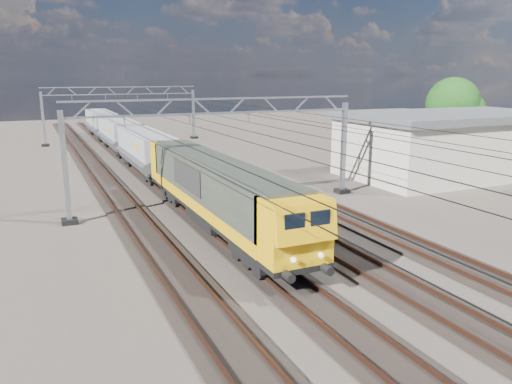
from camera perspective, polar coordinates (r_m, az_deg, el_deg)
name	(u,v)px	position (r m, az deg, el deg)	size (l,w,h in m)	color
ground	(245,222)	(29.60, -1.23, -3.47)	(160.00, 160.00, 0.00)	#2A2420
track_outer_west	(144,234)	(27.87, -12.67, -4.71)	(2.60, 140.00, 0.30)	black
track_loco	(213,225)	(28.88, -4.88, -3.80)	(2.60, 140.00, 0.30)	black
track_inner_east	(275,217)	(30.39, 2.24, -2.89)	(2.60, 140.00, 0.30)	black
track_outer_east	(331,210)	(32.32, 8.60, -2.05)	(2.60, 140.00, 0.30)	black
catenary_gantry_mid	(221,148)	(32.40, -4.07, 5.03)	(19.90, 0.90, 7.11)	#9CA2AA
catenary_gantry_far	(122,112)	(67.16, -15.02, 8.83)	(19.90, 0.90, 7.11)	#9CA2AA
overhead_wires	(200,115)	(35.96, -6.37, 8.74)	(12.03, 140.00, 0.53)	black
locomotive	(215,189)	(27.92, -4.68, 0.40)	(2.76, 21.10, 3.62)	black
hopper_wagon_lead	(146,149)	(44.73, -12.44, 4.84)	(3.38, 13.00, 3.25)	black
hopper_wagon_mid	(119,132)	(58.60, -15.43, 6.58)	(3.38, 13.00, 3.25)	black
hopper_wagon_third	(101,122)	(72.59, -17.27, 7.65)	(3.38, 13.00, 3.25)	black
industrial_shed	(451,144)	(46.49, 21.42, 5.16)	(18.60, 10.60, 5.40)	beige
tree_far	(457,106)	(57.61, 21.94, 9.10)	(5.97, 5.57, 8.35)	#362918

